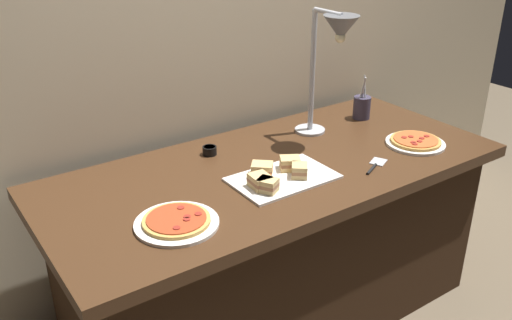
% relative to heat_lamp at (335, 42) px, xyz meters
% --- Properties ---
extents(ground_plane, '(8.00, 8.00, 0.00)m').
position_rel_heat_lamp_xyz_m(ground_plane, '(-0.35, -0.07, -1.20)').
color(ground_plane, brown).
extents(back_wall, '(4.40, 0.04, 2.40)m').
position_rel_heat_lamp_xyz_m(back_wall, '(-0.35, 0.43, -0.00)').
color(back_wall, '#C6B593').
rests_on(back_wall, ground_plane).
extents(buffet_table, '(1.90, 0.84, 0.76)m').
position_rel_heat_lamp_xyz_m(buffet_table, '(-0.35, -0.07, -0.82)').
color(buffet_table, '#422816').
rests_on(buffet_table, ground_plane).
extents(heat_lamp, '(0.15, 0.31, 0.57)m').
position_rel_heat_lamp_xyz_m(heat_lamp, '(0.00, 0.00, 0.00)').
color(heat_lamp, '#B7BABF').
rests_on(heat_lamp, buffet_table).
extents(pizza_plate_front, '(0.26, 0.26, 0.03)m').
position_rel_heat_lamp_xyz_m(pizza_plate_front, '(0.28, -0.25, -0.43)').
color(pizza_plate_front, white).
rests_on(pizza_plate_front, buffet_table).
extents(pizza_plate_center, '(0.28, 0.28, 0.03)m').
position_rel_heat_lamp_xyz_m(pizza_plate_center, '(-0.89, -0.25, -0.43)').
color(pizza_plate_center, white).
rests_on(pizza_plate_center, buffet_table).
extents(sandwich_platter, '(0.40, 0.25, 0.06)m').
position_rel_heat_lamp_xyz_m(sandwich_platter, '(-0.42, -0.19, -0.42)').
color(sandwich_platter, white).
rests_on(sandwich_platter, buffet_table).
extents(sauce_cup_near, '(0.06, 0.06, 0.04)m').
position_rel_heat_lamp_xyz_m(sauce_cup_near, '(-0.52, 0.17, -0.42)').
color(sauce_cup_near, black).
rests_on(sauce_cup_near, buffet_table).
extents(utensil_holder, '(0.08, 0.08, 0.22)m').
position_rel_heat_lamp_xyz_m(utensil_holder, '(0.32, 0.12, -0.39)').
color(utensil_holder, '#383347').
rests_on(utensil_holder, buffet_table).
extents(serving_spatula, '(0.17, 0.10, 0.01)m').
position_rel_heat_lamp_xyz_m(serving_spatula, '(-0.02, -0.31, -0.44)').
color(serving_spatula, '#B7BABF').
rests_on(serving_spatula, buffet_table).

